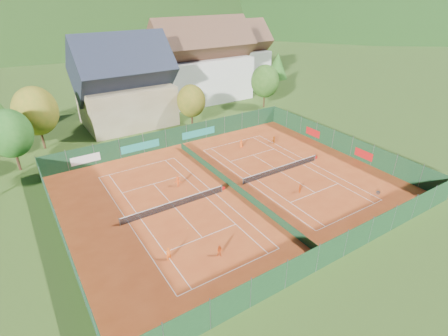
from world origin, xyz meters
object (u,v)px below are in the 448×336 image
ball_hopper (378,193)px  player_left_near (169,254)px  player_left_mid (220,251)px  player_right_far_a (241,144)px  hotel_block_a (201,65)px  player_left_far (178,181)px  player_right_far_b (274,140)px  hotel_block_b (234,57)px  player_right_near (300,188)px  chalet (125,87)px

ball_hopper → player_left_near: bearing=172.3°
player_left_near → player_left_mid: 4.74m
player_right_far_a → hotel_block_a: bearing=-116.4°
player_left_mid → player_right_far_a: (16.11, 19.38, 0.02)m
player_left_far → player_right_far_a: player_left_far is taller
player_right_far_b → player_right_far_a: bearing=-52.8°
hotel_block_b → player_right_near: 55.00m
chalet → player_right_near: (9.39, -35.31, -6.02)m
hotel_block_a → player_left_far: (-21.56, -31.88, -6.67)m
hotel_block_a → player_right_near: hotel_block_a is taller
player_left_near → player_right_far_a: (20.35, 17.27, -0.08)m
player_right_far_a → player_left_near: bearing=30.5°
hotel_block_b → player_left_far: 53.76m
hotel_block_b → player_right_far_a: 41.12m
chalet → ball_hopper: bearing=-68.0°
hotel_block_b → ball_hopper: size_ratio=21.60×
player_left_near → player_right_near: player_left_near is taller
hotel_block_a → hotel_block_b: hotel_block_a is taller
player_left_near → player_right_far_b: 30.11m
player_right_near → ball_hopper: bearing=-90.9°
player_left_mid → player_right_near: 15.01m
player_right_far_b → player_left_near: bearing=-5.0°
player_right_far_b → hotel_block_a: bearing=-131.6°
player_left_mid → chalet: bearing=122.6°
hotel_block_b → player_left_far: size_ratio=12.16×
hotel_block_a → player_left_mid: size_ratio=17.54×
ball_hopper → player_left_far: 24.50m
player_right_far_b → ball_hopper: bearing=54.0°
hotel_block_b → player_left_far: (-35.56, -39.88, -5.91)m
hotel_block_a → ball_hopper: 47.65m
chalet → player_right_far_a: (11.14, -20.32, -5.99)m
player_left_mid → player_left_far: bearing=119.8°
hotel_block_a → ball_hopper: bearing=-92.9°
player_left_near → player_left_mid: (4.24, -2.10, -0.09)m
player_left_far → player_left_mid: bearing=109.5°
hotel_block_a → ball_hopper: size_ratio=27.00×
player_left_far → ball_hopper: bearing=171.0°
player_left_near → player_right_near: 18.74m
player_left_near → player_right_far_b: size_ratio=1.16×
hotel_block_b → player_right_near: size_ratio=14.21×
player_left_far → player_right_near: 15.22m
hotel_block_a → player_left_near: bearing=-122.9°
player_right_far_b → hotel_block_b: bearing=-151.2°
chalet → player_right_near: bearing=-75.1°
chalet → hotel_block_a: size_ratio=0.75×
ball_hopper → player_left_near: 26.09m
chalet → hotel_block_a: hotel_block_a is taller
player_right_far_a → player_left_mid: bearing=40.4°
player_left_near → player_right_near: (18.60, 2.28, -0.10)m
ball_hopper → player_right_near: (-7.26, 5.80, 0.05)m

